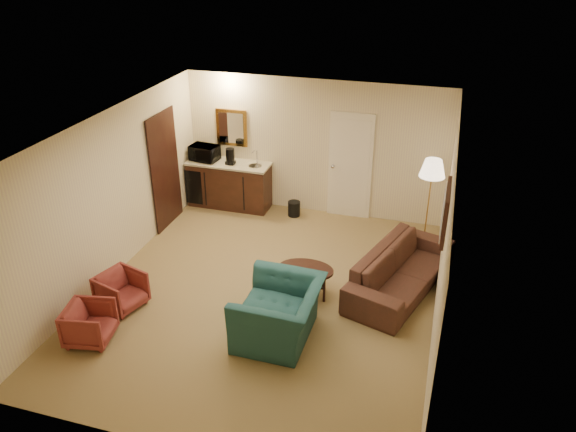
# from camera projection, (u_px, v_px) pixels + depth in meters

# --- Properties ---
(ground) EXTENTS (6.00, 6.00, 0.00)m
(ground) POSITION_uv_depth(u_px,v_px,m) (265.00, 293.00, 8.57)
(ground) COLOR #967A4C
(ground) RESTS_ON ground
(room_walls) EXTENTS (5.02, 6.01, 2.61)m
(room_walls) POSITION_uv_depth(u_px,v_px,m) (273.00, 170.00, 8.47)
(room_walls) COLOR beige
(room_walls) RESTS_ON ground
(wetbar_cabinet) EXTENTS (1.64, 0.58, 0.92)m
(wetbar_cabinet) POSITION_uv_depth(u_px,v_px,m) (229.00, 184.00, 11.10)
(wetbar_cabinet) COLOR #3B1C13
(wetbar_cabinet) RESTS_ON ground
(sofa) EXTENTS (1.33, 2.37, 0.89)m
(sofa) POSITION_uv_depth(u_px,v_px,m) (402.00, 264.00, 8.49)
(sofa) COLOR black
(sofa) RESTS_ON ground
(teal_armchair) EXTENTS (0.80, 1.21, 1.05)m
(teal_armchair) POSITION_uv_depth(u_px,v_px,m) (279.00, 304.00, 7.43)
(teal_armchair) COLOR #1D4946
(teal_armchair) RESTS_ON ground
(rose_chair_near) EXTENTS (0.69, 0.72, 0.60)m
(rose_chair_near) POSITION_uv_depth(u_px,v_px,m) (121.00, 289.00, 8.14)
(rose_chair_near) COLOR maroon
(rose_chair_near) RESTS_ON ground
(rose_chair_far) EXTENTS (0.64, 0.67, 0.60)m
(rose_chair_far) POSITION_uv_depth(u_px,v_px,m) (89.00, 322.00, 7.46)
(rose_chair_far) COLOR maroon
(rose_chair_far) RESTS_ON ground
(coffee_table) EXTENTS (0.95, 0.77, 0.48)m
(coffee_table) POSITION_uv_depth(u_px,v_px,m) (306.00, 282.00, 8.42)
(coffee_table) COLOR black
(coffee_table) RESTS_ON ground
(floor_lamp) EXTENTS (0.54, 0.54, 1.62)m
(floor_lamp) POSITION_uv_depth(u_px,v_px,m) (428.00, 204.00, 9.50)
(floor_lamp) COLOR #AF803A
(floor_lamp) RESTS_ON ground
(waste_bin) EXTENTS (0.30, 0.30, 0.29)m
(waste_bin) POSITION_uv_depth(u_px,v_px,m) (294.00, 209.00, 10.84)
(waste_bin) COLOR black
(waste_bin) RESTS_ON ground
(microwave) EXTENTS (0.57, 0.36, 0.37)m
(microwave) POSITION_uv_depth(u_px,v_px,m) (204.00, 151.00, 10.93)
(microwave) COLOR black
(microwave) RESTS_ON wetbar_cabinet
(coffee_maker) EXTENTS (0.17, 0.17, 0.31)m
(coffee_maker) POSITION_uv_depth(u_px,v_px,m) (230.00, 156.00, 10.76)
(coffee_maker) COLOR black
(coffee_maker) RESTS_ON wetbar_cabinet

